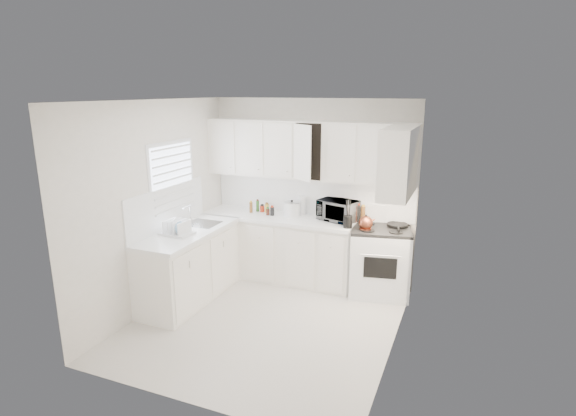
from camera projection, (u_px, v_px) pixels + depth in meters
The scene contains 35 objects.
floor at pixel (266, 322), 5.49m from camera, with size 3.20×3.20×0.00m, color silver.
ceiling at pixel (263, 101), 4.84m from camera, with size 3.20×3.20×0.00m, color white.
wall_back at pixel (311, 190), 6.60m from camera, with size 3.00×3.00×0.00m, color white.
wall_front at pixel (182, 268), 3.73m from camera, with size 3.00×3.00×0.00m, color white.
wall_left at pixel (156, 206), 5.71m from camera, with size 3.20×3.20×0.00m, color white.
wall_right at pixel (399, 233), 4.62m from camera, with size 3.20×3.20×0.00m, color white.
window_blinds at pixel (173, 181), 5.96m from camera, with size 0.06×0.96×1.06m, color white, non-canonical shape.
lower_cabinets_back at pixel (279, 249), 6.69m from camera, with size 2.22×0.60×0.90m, color white, non-canonical shape.
lower_cabinets_left at pixel (189, 267), 6.00m from camera, with size 0.60×1.60×0.90m, color white, non-canonical shape.
countertop_back at pixel (278, 218), 6.56m from camera, with size 2.24×0.64×0.05m, color white.
countertop_left at pixel (188, 233), 5.87m from camera, with size 0.64×1.62×0.05m, color white.
backsplash_back at pixel (311, 195), 6.61m from camera, with size 2.98×0.02×0.55m, color white.
backsplash_left at pixel (167, 208), 5.91m from camera, with size 0.02×1.60×0.55m, color white.
upper_cabinets_back at pixel (308, 179), 6.40m from camera, with size 3.00×0.33×0.80m, color white, non-canonical shape.
upper_cabinets_right at pixel (397, 196), 5.36m from camera, with size 0.33×0.90×0.80m, color white, non-canonical shape.
sink at pixel (202, 215), 6.15m from camera, with size 0.42×0.38×0.30m, color gray, non-canonical shape.
stove at pixel (380, 252), 6.12m from camera, with size 0.78×0.64×1.20m, color white, non-canonical shape.
tea_kettle at pixel (366, 222), 5.93m from camera, with size 0.23×0.19×0.21m, color #983729, non-canonical shape.
frying_pan at pixel (397, 224), 6.10m from camera, with size 0.28×0.47×0.04m, color black, non-canonical shape.
microwave at pixel (338, 208), 6.30m from camera, with size 0.52×0.29×0.35m, color gray.
rice_cooker at pixel (292, 208), 6.53m from camera, with size 0.23×0.23×0.23m, color white, non-canonical shape.
paper_towel at pixel (302, 205), 6.62m from camera, with size 0.12×0.12×0.27m, color white.
utensil_crock at pixel (348, 213), 5.95m from camera, with size 0.13×0.13×0.39m, color black, non-canonical shape.
dish_rack at pixel (177, 226), 5.70m from camera, with size 0.38×0.29×0.21m, color white, non-canonical shape.
spice_left_0 at pixel (254, 207), 6.82m from camera, with size 0.06×0.06×0.13m, color brown.
spice_left_1 at pixel (256, 208), 6.71m from camera, with size 0.06×0.06×0.13m, color #2E6923.
spice_left_2 at pixel (263, 207), 6.77m from camera, with size 0.06×0.06×0.13m, color #B73018.
spice_left_3 at pixel (265, 209), 6.66m from camera, with size 0.06×0.06×0.13m, color gold.
spice_left_4 at pixel (272, 208), 6.71m from camera, with size 0.06×0.06×0.13m, color #4F2116.
spice_left_5 at pixel (274, 210), 6.60m from camera, with size 0.06×0.06×0.13m, color black.
sauce_right_0 at pixel (347, 213), 6.33m from camera, with size 0.06×0.06×0.19m, color #B73018.
sauce_right_1 at pixel (350, 215), 6.25m from camera, with size 0.06×0.06×0.19m, color gold.
sauce_right_2 at pixel (355, 214), 6.29m from camera, with size 0.06×0.06×0.19m, color #4F2116.
sauce_right_3 at pixel (358, 216), 6.21m from camera, with size 0.06×0.06×0.19m, color black.
sauce_right_4 at pixel (363, 215), 6.25m from camera, with size 0.06×0.06×0.19m, color brown.
Camera 1 is at (2.12, -4.50, 2.72)m, focal length 28.44 mm.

